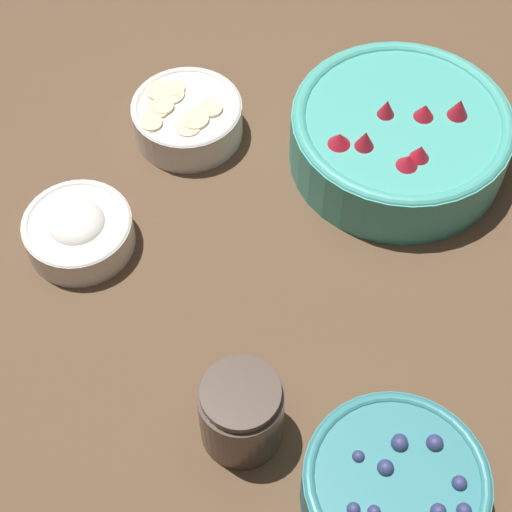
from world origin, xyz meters
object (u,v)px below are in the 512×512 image
Objects in this scene: bowl_cream at (78,230)px; jar_chocolate at (241,414)px; bowl_blueberries at (395,487)px; bowl_bananas at (187,116)px; bowl_strawberries at (400,134)px.

jar_chocolate reaches higher than bowl_cream.
bowl_blueberries is 1.27× the size of bowl_bananas.
bowl_strawberries is 1.52× the size of bowl_blueberries.
bowl_bananas is at bearing -88.90° from bowl_cream.
bowl_bananas is 0.20m from bowl_cream.
bowl_bananas is 1.46× the size of jar_chocolate.
bowl_blueberries is at bearing 149.50° from bowl_bananas.
bowl_blueberries is 0.51m from bowl_bananas.
bowl_cream is (0.23, 0.31, -0.02)m from bowl_strawberries.
bowl_strawberries is at bearing -60.80° from bowl_blueberries.
bowl_strawberries is 0.39m from bowl_cream.
bowl_bananas is at bearing 25.30° from bowl_strawberries.
bowl_strawberries is 2.81× the size of jar_chocolate.
bowl_blueberries is 0.44m from bowl_cream.
jar_chocolate is (-0.28, 0.08, 0.02)m from bowl_cream.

